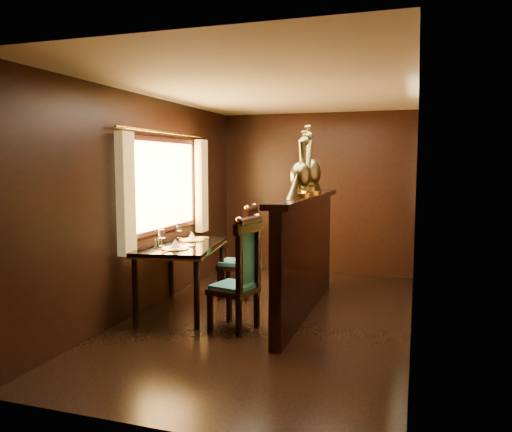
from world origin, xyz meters
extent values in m
plane|color=black|center=(0.00, 0.00, 0.00)|extent=(5.00, 5.00, 0.00)
cube|color=black|center=(0.00, 2.50, 1.25)|extent=(3.00, 0.04, 2.50)
cube|color=black|center=(0.00, -2.50, 1.25)|extent=(3.00, 0.04, 2.50)
cube|color=black|center=(-1.50, 0.00, 1.25)|extent=(0.04, 5.00, 2.50)
cube|color=black|center=(1.50, 0.00, 1.25)|extent=(0.04, 5.00, 2.50)
cube|color=beige|center=(0.00, 0.00, 2.50)|extent=(3.00, 5.00, 0.04)
cube|color=#FFC672|center=(-1.50, 0.30, 1.45)|extent=(0.01, 1.70, 1.05)
cube|color=gold|center=(-1.40, -0.67, 1.40)|extent=(0.10, 0.22, 1.30)
cube|color=gold|center=(-1.40, 1.27, 1.40)|extent=(0.10, 0.22, 1.30)
cylinder|color=gold|center=(-1.42, 0.30, 2.10)|extent=(0.03, 2.20, 0.03)
cube|color=black|center=(0.33, 0.30, 0.65)|extent=(0.12, 2.60, 1.30)
cube|color=#39361A|center=(0.26, 0.30, 0.70)|extent=(0.02, 2.20, 0.95)
cube|color=black|center=(0.33, 0.30, 1.33)|extent=(0.26, 2.70, 0.06)
cube|color=black|center=(-1.05, -0.08, 0.77)|extent=(0.99, 1.43, 0.04)
cube|color=gold|center=(-1.05, -0.08, 0.74)|extent=(1.01, 1.45, 0.02)
cylinder|color=black|center=(-1.29, -0.72, 0.36)|extent=(0.06, 0.06, 0.73)
cylinder|color=black|center=(-0.62, -0.62, 0.36)|extent=(0.06, 0.06, 0.73)
cylinder|color=black|center=(-1.48, 0.46, 0.36)|extent=(0.06, 0.06, 0.73)
cylinder|color=black|center=(-0.81, 0.56, 0.36)|extent=(0.06, 0.06, 0.73)
cylinder|color=gold|center=(-0.98, -0.39, 0.80)|extent=(0.30, 0.30, 0.01)
cone|color=white|center=(-0.98, -0.39, 0.85)|extent=(0.11, 0.11, 0.10)
cylinder|color=gold|center=(-1.07, 0.22, 0.80)|extent=(0.30, 0.30, 0.01)
cone|color=white|center=(-1.07, 0.22, 0.85)|extent=(0.11, 0.11, 0.10)
cylinder|color=silver|center=(-1.35, -0.16, 0.82)|extent=(0.03, 0.03, 0.06)
cylinder|color=silver|center=(-1.35, -0.10, 0.82)|extent=(0.03, 0.03, 0.06)
cube|color=black|center=(-0.27, -0.48, 0.41)|extent=(0.51, 0.51, 0.06)
cube|color=#134C58|center=(-0.27, -0.48, 0.45)|extent=(0.46, 0.46, 0.05)
cube|color=#134C58|center=(-0.09, -0.52, 0.76)|extent=(0.11, 0.33, 0.54)
cube|color=black|center=(-0.48, -0.61, 0.19)|extent=(0.05, 0.05, 0.38)
cube|color=black|center=(-0.14, -0.69, 0.19)|extent=(0.05, 0.05, 0.38)
cube|color=black|center=(-0.40, -0.27, 0.19)|extent=(0.05, 0.05, 0.38)
cube|color=black|center=(-0.06, -0.35, 0.19)|extent=(0.05, 0.05, 0.38)
sphere|color=gold|center=(-0.13, -0.69, 1.17)|extent=(0.06, 0.06, 0.06)
sphere|color=gold|center=(-0.05, -0.35, 1.17)|extent=(0.06, 0.06, 0.06)
cube|color=black|center=(-0.66, 0.69, 0.41)|extent=(0.45, 0.45, 0.06)
cube|color=#134C58|center=(-0.66, 0.69, 0.45)|extent=(0.40, 0.40, 0.05)
cube|color=#134C58|center=(-0.47, 0.70, 0.77)|extent=(0.05, 0.33, 0.55)
cube|color=black|center=(-0.83, 0.50, 0.19)|extent=(0.05, 0.05, 0.38)
cube|color=black|center=(-0.47, 0.52, 0.19)|extent=(0.05, 0.05, 0.38)
cube|color=black|center=(-0.84, 0.86, 0.19)|extent=(0.05, 0.05, 0.38)
cube|color=black|center=(-0.49, 0.87, 0.19)|extent=(0.05, 0.05, 0.38)
sphere|color=gold|center=(-0.47, 0.52, 1.18)|extent=(0.06, 0.06, 0.06)
sphere|color=gold|center=(-0.48, 0.87, 1.18)|extent=(0.06, 0.06, 0.06)
camera|label=1|loc=(1.51, -5.23, 1.72)|focal=35.00mm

